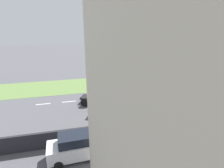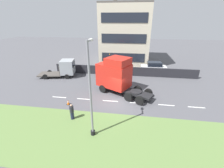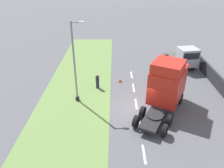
{
  "view_description": "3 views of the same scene",
  "coord_description": "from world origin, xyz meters",
  "px_view_note": "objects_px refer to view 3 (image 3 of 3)",
  "views": [
    {
      "loc": [
        22.86,
        -5.19,
        10.19
      ],
      "look_at": [
        -0.92,
        0.46,
        1.63
      ],
      "focal_mm": 30.0,
      "sensor_mm": 36.0,
      "label": 1
    },
    {
      "loc": [
        -15.2,
        -1.52,
        8.96
      ],
      "look_at": [
        -0.1,
        0.68,
        2.25
      ],
      "focal_mm": 24.0,
      "sensor_mm": 36.0,
      "label": 2
    },
    {
      "loc": [
        -2.14,
        -16.7,
        11.59
      ],
      "look_at": [
        -2.32,
        1.48,
        1.84
      ],
      "focal_mm": 35.0,
      "sensor_mm": 36.0,
      "label": 3
    }
  ],
  "objects_px": {
    "lamp_post": "(75,68)",
    "pedestrian": "(97,81)",
    "traffic_cone_lead": "(120,79)",
    "lorry_cab": "(167,84)",
    "flatbed_truck": "(185,57)"
  },
  "relations": [
    {
      "from": "lorry_cab",
      "to": "flatbed_truck",
      "type": "relative_size",
      "value": 1.21
    },
    {
      "from": "flatbed_truck",
      "to": "lamp_post",
      "type": "xyz_separation_m",
      "value": [
        -12.6,
        -8.03,
        2.03
      ]
    },
    {
      "from": "lorry_cab",
      "to": "traffic_cone_lead",
      "type": "distance_m",
      "value": 6.68
    },
    {
      "from": "flatbed_truck",
      "to": "lorry_cab",
      "type": "bearing_deg",
      "value": 53.57
    },
    {
      "from": "pedestrian",
      "to": "lamp_post",
      "type": "bearing_deg",
      "value": -124.78
    },
    {
      "from": "traffic_cone_lead",
      "to": "lorry_cab",
      "type": "bearing_deg",
      "value": -50.35
    },
    {
      "from": "flatbed_truck",
      "to": "lamp_post",
      "type": "relative_size",
      "value": 0.79
    },
    {
      "from": "traffic_cone_lead",
      "to": "flatbed_truck",
      "type": "bearing_deg",
      "value": 25.59
    },
    {
      "from": "pedestrian",
      "to": "traffic_cone_lead",
      "type": "height_order",
      "value": "pedestrian"
    },
    {
      "from": "lorry_cab",
      "to": "traffic_cone_lead",
      "type": "relative_size",
      "value": 12.73
    },
    {
      "from": "lamp_post",
      "to": "pedestrian",
      "type": "height_order",
      "value": "lamp_post"
    },
    {
      "from": "pedestrian",
      "to": "traffic_cone_lead",
      "type": "relative_size",
      "value": 2.81
    },
    {
      "from": "lorry_cab",
      "to": "traffic_cone_lead",
      "type": "bearing_deg",
      "value": 157.22
    },
    {
      "from": "flatbed_truck",
      "to": "lamp_post",
      "type": "bearing_deg",
      "value": 21.94
    },
    {
      "from": "lamp_post",
      "to": "pedestrian",
      "type": "distance_m",
      "value": 4.1
    }
  ]
}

